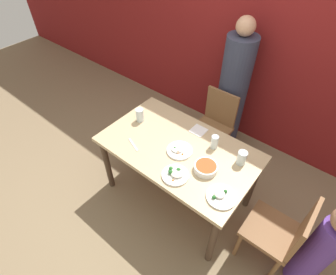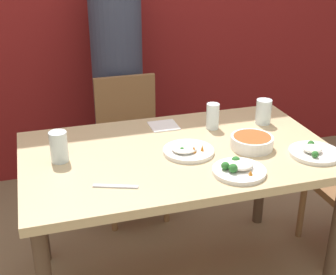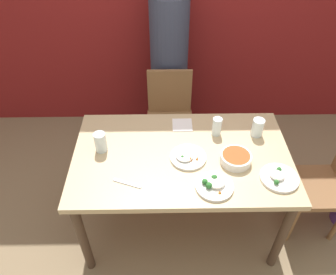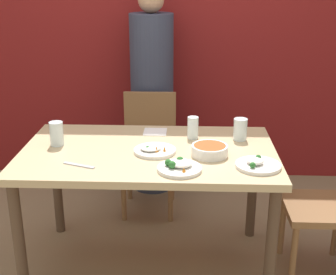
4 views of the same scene
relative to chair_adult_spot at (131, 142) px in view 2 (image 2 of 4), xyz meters
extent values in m
cube|color=tan|center=(0.06, -0.76, 0.27)|extent=(1.41, 0.85, 0.04)
cylinder|color=#4C3828|center=(0.71, -1.12, -0.11)|extent=(0.06, 0.06, 0.71)
cylinder|color=#4C3828|center=(-0.58, -0.40, -0.11)|extent=(0.06, 0.06, 0.71)
cylinder|color=#4C3828|center=(0.71, -0.40, -0.11)|extent=(0.06, 0.06, 0.71)
cube|color=brown|center=(0.00, -0.07, -0.05)|extent=(0.40, 0.40, 0.04)
cube|color=brown|center=(0.00, 0.12, 0.18)|extent=(0.38, 0.03, 0.42)
cylinder|color=brown|center=(-0.16, -0.23, -0.27)|extent=(0.04, 0.04, 0.39)
cylinder|color=brown|center=(0.17, -0.23, -0.27)|extent=(0.04, 0.04, 0.39)
cylinder|color=brown|center=(-0.16, 0.10, -0.27)|extent=(0.04, 0.04, 0.39)
cylinder|color=brown|center=(0.17, 0.10, -0.27)|extent=(0.04, 0.04, 0.39)
cylinder|color=brown|center=(0.87, -0.61, -0.27)|extent=(0.04, 0.04, 0.39)
cylinder|color=brown|center=(0.87, -0.94, -0.27)|extent=(0.04, 0.04, 0.39)
cylinder|color=#33384C|center=(0.00, 0.34, 0.23)|extent=(0.33, 0.33, 1.39)
cylinder|color=white|center=(0.40, -0.83, 0.31)|extent=(0.20, 0.20, 0.06)
cylinder|color=#BC5123|center=(0.40, -0.83, 0.34)|extent=(0.17, 0.17, 0.01)
cylinder|color=white|center=(0.64, -0.98, 0.29)|extent=(0.23, 0.23, 0.02)
ellipsoid|color=white|center=(0.62, -0.98, 0.32)|extent=(0.08, 0.08, 0.03)
sphere|color=#2D702D|center=(0.64, -0.93, 0.32)|extent=(0.03, 0.03, 0.03)
sphere|color=#2D702D|center=(0.60, -1.03, 0.32)|extent=(0.03, 0.03, 0.03)
cylinder|color=white|center=(0.10, -0.80, 0.29)|extent=(0.23, 0.23, 0.02)
ellipsoid|color=white|center=(0.08, -0.80, 0.31)|extent=(0.11, 0.11, 0.02)
cone|color=orange|center=(0.11, -0.83, 0.32)|extent=(0.02, 0.02, 0.03)
sphere|color=#2D702D|center=(0.06, -0.82, 0.32)|extent=(0.03, 0.03, 0.03)
cone|color=orange|center=(0.15, -0.83, 0.32)|extent=(0.02, 0.02, 0.03)
cone|color=orange|center=(0.09, -0.77, 0.31)|extent=(0.02, 0.02, 0.02)
cylinder|color=white|center=(0.24, -1.04, 0.29)|extent=(0.22, 0.22, 0.02)
ellipsoid|color=white|center=(0.25, -1.02, 0.32)|extent=(0.11, 0.11, 0.03)
sphere|color=#2D702D|center=(0.18, -1.02, 0.32)|extent=(0.03, 0.03, 0.03)
sphere|color=#2D702D|center=(0.24, -1.00, 0.32)|extent=(0.04, 0.04, 0.04)
sphere|color=#2D702D|center=(0.20, -1.05, 0.32)|extent=(0.04, 0.04, 0.04)
cone|color=orange|center=(0.26, -1.10, 0.31)|extent=(0.02, 0.02, 0.02)
cylinder|color=silver|center=(0.58, -0.58, 0.35)|extent=(0.08, 0.08, 0.13)
cylinder|color=silver|center=(-0.46, -0.71, 0.35)|extent=(0.08, 0.08, 0.14)
cylinder|color=silver|center=(0.31, -0.56, 0.35)|extent=(0.06, 0.06, 0.13)
cube|color=white|center=(0.08, -0.47, 0.29)|extent=(0.14, 0.14, 0.01)
cube|color=silver|center=(-0.27, -1.00, 0.29)|extent=(0.18, 0.08, 0.01)
camera|label=1|loc=(1.02, -2.09, 1.99)|focal=28.00mm
camera|label=2|loc=(-0.54, -2.59, 1.22)|focal=50.00mm
camera|label=3|loc=(-0.05, -2.26, 1.79)|focal=35.00mm
camera|label=4|loc=(0.27, -3.17, 1.23)|focal=50.00mm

